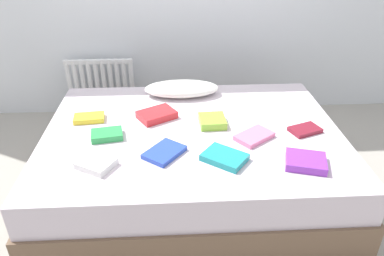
{
  "coord_description": "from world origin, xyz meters",
  "views": [
    {
      "loc": [
        -0.12,
        -2.14,
        1.74
      ],
      "look_at": [
        0.0,
        0.05,
        0.48
      ],
      "focal_mm": 34.63,
      "sensor_mm": 36.0,
      "label": 1
    }
  ],
  "objects_px": {
    "bed": "(192,160)",
    "textbook_green": "(107,135)",
    "pillow": "(182,89)",
    "textbook_purple": "(306,161)",
    "textbook_pink": "(254,136)",
    "textbook_lime": "(212,121)",
    "textbook_white": "(96,163)",
    "radiator": "(101,83)",
    "textbook_maroon": "(305,130)",
    "textbook_red": "(157,115)",
    "textbook_blue": "(164,152)",
    "textbook_teal": "(224,157)",
    "textbook_yellow": "(89,118)"
  },
  "relations": [
    {
      "from": "bed",
      "to": "textbook_pink",
      "type": "height_order",
      "value": "textbook_pink"
    },
    {
      "from": "bed",
      "to": "textbook_yellow",
      "type": "bearing_deg",
      "value": 166.93
    },
    {
      "from": "textbook_blue",
      "to": "textbook_red",
      "type": "distance_m",
      "value": 0.47
    },
    {
      "from": "textbook_pink",
      "to": "textbook_green",
      "type": "distance_m",
      "value": 0.94
    },
    {
      "from": "pillow",
      "to": "textbook_pink",
      "type": "distance_m",
      "value": 0.82
    },
    {
      "from": "textbook_blue",
      "to": "textbook_red",
      "type": "xyz_separation_m",
      "value": [
        -0.06,
        0.46,
        0.01
      ]
    },
    {
      "from": "textbook_lime",
      "to": "textbook_red",
      "type": "xyz_separation_m",
      "value": [
        -0.38,
        0.11,
        -0.0
      ]
    },
    {
      "from": "radiator",
      "to": "pillow",
      "type": "height_order",
      "value": "pillow"
    },
    {
      "from": "pillow",
      "to": "textbook_teal",
      "type": "relative_size",
      "value": 2.41
    },
    {
      "from": "bed",
      "to": "textbook_teal",
      "type": "distance_m",
      "value": 0.49
    },
    {
      "from": "textbook_lime",
      "to": "textbook_red",
      "type": "relative_size",
      "value": 0.76
    },
    {
      "from": "textbook_pink",
      "to": "textbook_teal",
      "type": "bearing_deg",
      "value": -170.89
    },
    {
      "from": "pillow",
      "to": "textbook_pink",
      "type": "xyz_separation_m",
      "value": [
        0.44,
        -0.69,
        -0.04
      ]
    },
    {
      "from": "textbook_blue",
      "to": "textbook_lime",
      "type": "height_order",
      "value": "textbook_lime"
    },
    {
      "from": "pillow",
      "to": "radiator",
      "type": "bearing_deg",
      "value": 139.44
    },
    {
      "from": "textbook_lime",
      "to": "textbook_white",
      "type": "bearing_deg",
      "value": -150.09
    },
    {
      "from": "radiator",
      "to": "textbook_maroon",
      "type": "xyz_separation_m",
      "value": [
        1.55,
        -1.27,
        0.17
      ]
    },
    {
      "from": "textbook_red",
      "to": "textbook_yellow",
      "type": "bearing_deg",
      "value": 150.65
    },
    {
      "from": "bed",
      "to": "textbook_yellow",
      "type": "distance_m",
      "value": 0.78
    },
    {
      "from": "textbook_purple",
      "to": "textbook_red",
      "type": "distance_m",
      "value": 1.06
    },
    {
      "from": "textbook_yellow",
      "to": "textbook_purple",
      "type": "relative_size",
      "value": 0.91
    },
    {
      "from": "radiator",
      "to": "textbook_pink",
      "type": "relative_size",
      "value": 2.65
    },
    {
      "from": "textbook_teal",
      "to": "textbook_red",
      "type": "bearing_deg",
      "value": 163.79
    },
    {
      "from": "bed",
      "to": "textbook_lime",
      "type": "relative_size",
      "value": 10.69
    },
    {
      "from": "bed",
      "to": "textbook_lime",
      "type": "bearing_deg",
      "value": 22.47
    },
    {
      "from": "textbook_purple",
      "to": "textbook_pink",
      "type": "bearing_deg",
      "value": 143.53
    },
    {
      "from": "textbook_teal",
      "to": "textbook_lime",
      "type": "bearing_deg",
      "value": 130.55
    },
    {
      "from": "radiator",
      "to": "pillow",
      "type": "distance_m",
      "value": 1.02
    },
    {
      "from": "pillow",
      "to": "textbook_lime",
      "type": "bearing_deg",
      "value": -68.63
    },
    {
      "from": "textbook_pink",
      "to": "textbook_teal",
      "type": "xyz_separation_m",
      "value": [
        -0.22,
        -0.23,
        0.0
      ]
    },
    {
      "from": "textbook_yellow",
      "to": "textbook_teal",
      "type": "bearing_deg",
      "value": -37.78
    },
    {
      "from": "pillow",
      "to": "textbook_lime",
      "type": "distance_m",
      "value": 0.53
    },
    {
      "from": "textbook_blue",
      "to": "textbook_purple",
      "type": "height_order",
      "value": "textbook_purple"
    },
    {
      "from": "textbook_blue",
      "to": "textbook_yellow",
      "type": "relative_size",
      "value": 1.15
    },
    {
      "from": "bed",
      "to": "textbook_purple",
      "type": "height_order",
      "value": "textbook_purple"
    },
    {
      "from": "textbook_pink",
      "to": "textbook_green",
      "type": "height_order",
      "value": "textbook_green"
    },
    {
      "from": "radiator",
      "to": "textbook_blue",
      "type": "distance_m",
      "value": 1.63
    },
    {
      "from": "bed",
      "to": "textbook_green",
      "type": "xyz_separation_m",
      "value": [
        -0.55,
        -0.08,
        0.27
      ]
    },
    {
      "from": "textbook_white",
      "to": "textbook_maroon",
      "type": "xyz_separation_m",
      "value": [
        1.31,
        0.32,
        -0.01
      ]
    },
    {
      "from": "textbook_yellow",
      "to": "bed",
      "type": "bearing_deg",
      "value": -19.34
    },
    {
      "from": "textbook_green",
      "to": "textbook_purple",
      "type": "bearing_deg",
      "value": -26.99
    },
    {
      "from": "radiator",
      "to": "textbook_teal",
      "type": "height_order",
      "value": "radiator"
    },
    {
      "from": "textbook_lime",
      "to": "textbook_teal",
      "type": "distance_m",
      "value": 0.43
    },
    {
      "from": "textbook_blue",
      "to": "textbook_teal",
      "type": "bearing_deg",
      "value": -64.72
    },
    {
      "from": "textbook_yellow",
      "to": "textbook_white",
      "type": "distance_m",
      "value": 0.58
    },
    {
      "from": "bed",
      "to": "textbook_white",
      "type": "distance_m",
      "value": 0.74
    },
    {
      "from": "textbook_lime",
      "to": "textbook_purple",
      "type": "relative_size",
      "value": 0.83
    },
    {
      "from": "pillow",
      "to": "textbook_purple",
      "type": "distance_m",
      "value": 1.21
    },
    {
      "from": "textbook_maroon",
      "to": "textbook_yellow",
      "type": "bearing_deg",
      "value": 149.6
    },
    {
      "from": "textbook_green",
      "to": "textbook_purple",
      "type": "relative_size",
      "value": 0.87
    }
  ]
}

